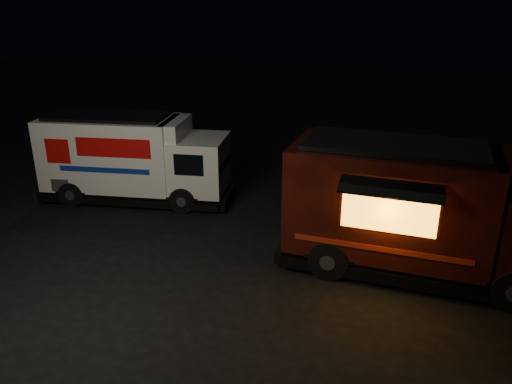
{
  "coord_description": "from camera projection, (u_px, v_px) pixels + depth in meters",
  "views": [
    {
      "loc": [
        4.22,
        -10.29,
        6.28
      ],
      "look_at": [
        0.22,
        2.0,
        1.25
      ],
      "focal_mm": 35.0,
      "sensor_mm": 36.0,
      "label": 1
    }
  ],
  "objects": [
    {
      "name": "ground",
      "position": [
        223.0,
        264.0,
        12.61
      ],
      "size": [
        80.0,
        80.0,
        0.0
      ],
      "primitive_type": "plane",
      "color": "black",
      "rests_on": "ground"
    },
    {
      "name": "white_truck",
      "position": [
        136.0,
        158.0,
        16.28
      ],
      "size": [
        6.51,
        3.14,
        2.83
      ],
      "primitive_type": null,
      "rotation": [
        0.0,
        0.0,
        0.17
      ],
      "color": "silver",
      "rests_on": "ground"
    },
    {
      "name": "red_truck",
      "position": [
        427.0,
        211.0,
        11.77
      ],
      "size": [
        6.9,
        2.7,
        3.18
      ],
      "primitive_type": null,
      "rotation": [
        0.0,
        0.0,
        -0.03
      ],
      "color": "#3B120A",
      "rests_on": "ground"
    }
  ]
}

